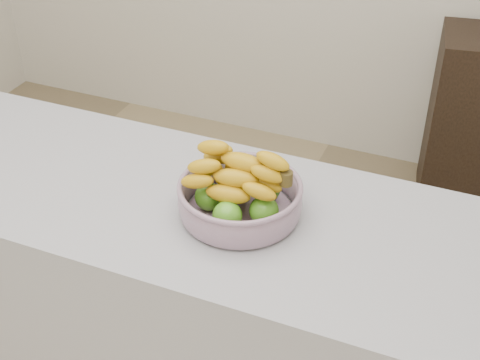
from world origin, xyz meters
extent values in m
cube|color=#A3A2AB|center=(0.00, 0.16, 0.45)|extent=(2.00, 0.60, 0.90)
cylinder|color=#A7B1C8|center=(0.25, 0.16, 0.91)|extent=(0.26, 0.26, 0.01)
torus|color=#A7B1C8|center=(0.25, 0.16, 0.98)|extent=(0.30, 0.30, 0.01)
sphere|color=#409219|center=(0.25, 0.09, 0.95)|extent=(0.07, 0.07, 0.07)
sphere|color=#409219|center=(0.32, 0.14, 0.95)|extent=(0.07, 0.07, 0.07)
sphere|color=#409219|center=(0.29, 0.22, 0.95)|extent=(0.07, 0.07, 0.07)
sphere|color=#409219|center=(0.21, 0.22, 0.95)|extent=(0.07, 0.07, 0.07)
sphere|color=#409219|center=(0.18, 0.14, 0.95)|extent=(0.07, 0.07, 0.07)
ellipsoid|color=gold|center=(0.24, 0.11, 0.99)|extent=(0.19, 0.07, 0.04)
ellipsoid|color=gold|center=(0.24, 0.16, 0.99)|extent=(0.19, 0.05, 0.04)
ellipsoid|color=gold|center=(0.24, 0.21, 0.99)|extent=(0.19, 0.07, 0.04)
ellipsoid|color=gold|center=(0.25, 0.14, 1.02)|extent=(0.19, 0.08, 0.04)
ellipsoid|color=gold|center=(0.25, 0.19, 1.02)|extent=(0.19, 0.08, 0.04)
ellipsoid|color=gold|center=(0.26, 0.16, 1.05)|extent=(0.19, 0.05, 0.04)
cylinder|color=#3E3213|center=(0.36, 0.16, 1.04)|extent=(0.03, 0.03, 0.03)
camera|label=1|loc=(0.75, -1.03, 1.89)|focal=50.00mm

